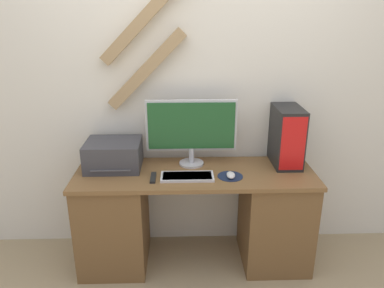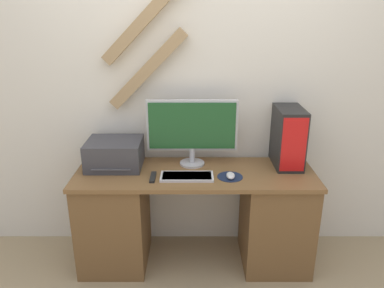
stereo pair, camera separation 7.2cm
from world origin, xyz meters
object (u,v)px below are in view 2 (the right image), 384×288
at_px(computer_tower, 288,137).
at_px(printer, 115,154).
at_px(keyboard, 187,176).
at_px(remote_control, 153,177).
at_px(monitor, 192,128).
at_px(mouse, 230,176).

bearing_deg(computer_tower, printer, -178.57).
distance_m(keyboard, remote_control, 0.23).
bearing_deg(printer, monitor, 4.39).
bearing_deg(mouse, computer_tower, 28.87).
height_order(keyboard, mouse, mouse).
bearing_deg(monitor, computer_tower, -0.98).
height_order(mouse, remote_control, mouse).
distance_m(computer_tower, remote_control, 1.01).
height_order(computer_tower, printer, computer_tower).
height_order(computer_tower, remote_control, computer_tower).
bearing_deg(keyboard, computer_tower, 17.28).
bearing_deg(monitor, printer, -175.61).
relative_size(monitor, printer, 1.67).
bearing_deg(printer, keyboard, -20.40).
bearing_deg(computer_tower, mouse, -151.13).
bearing_deg(mouse, printer, 165.89).
relative_size(keyboard, computer_tower, 0.84).
distance_m(mouse, printer, 0.85).
bearing_deg(monitor, keyboard, -98.49).
xyz_separation_m(monitor, keyboard, (-0.04, -0.24, -0.27)).
bearing_deg(monitor, mouse, -43.73).
relative_size(monitor, keyboard, 1.80).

